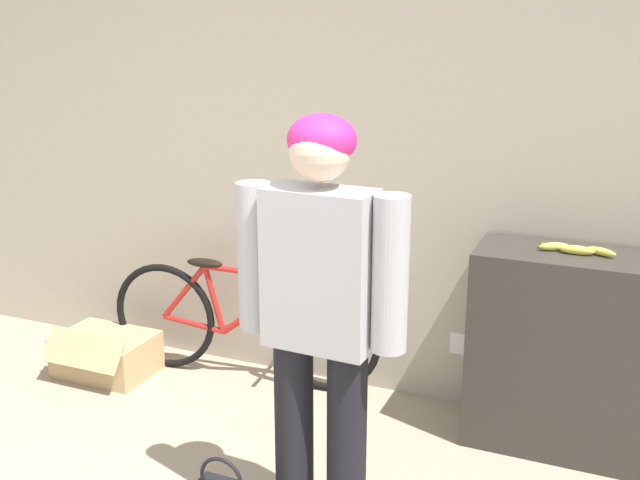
{
  "coord_description": "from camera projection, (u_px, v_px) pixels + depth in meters",
  "views": [
    {
      "loc": [
        1.31,
        -1.38,
        1.99
      ],
      "look_at": [
        0.28,
        1.04,
        1.23
      ],
      "focal_mm": 42.0,
      "sensor_mm": 36.0,
      "label": 1
    }
  ],
  "objects": [
    {
      "name": "banana",
      "position": [
        576.0,
        249.0,
        3.41
      ],
      "size": [
        0.35,
        0.1,
        0.04
      ],
      "color": "#EAD64C",
      "rests_on": "side_shelf"
    },
    {
      "name": "bicycle",
      "position": [
        241.0,
        322.0,
        4.28
      ],
      "size": [
        1.64,
        0.46,
        0.72
      ],
      "rotation": [
        0.0,
        0.0,
        0.09
      ],
      "color": "black",
      "rests_on": "ground_plane"
    },
    {
      "name": "cardboard_box",
      "position": [
        106.0,
        354.0,
        4.41
      ],
      "size": [
        0.55,
        0.46,
        0.31
      ],
      "color": "tan",
      "rests_on": "ground_plane"
    },
    {
      "name": "side_shelf",
      "position": [
        581.0,
        355.0,
        3.53
      ],
      "size": [
        1.02,
        0.41,
        0.98
      ],
      "color": "#38332D",
      "rests_on": "ground_plane"
    },
    {
      "name": "person",
      "position": [
        320.0,
        304.0,
        2.81
      ],
      "size": [
        0.68,
        0.24,
        1.69
      ],
      "rotation": [
        0.0,
        0.0,
        -0.04
      ],
      "color": "black",
      "rests_on": "ground_plane"
    },
    {
      "name": "wall_back",
      "position": [
        366.0,
        160.0,
        3.97
      ],
      "size": [
        8.0,
        0.07,
        2.6
      ],
      "color": "#B7AD99",
      "rests_on": "ground_plane"
    }
  ]
}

